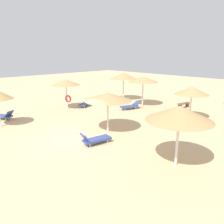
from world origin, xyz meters
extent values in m
plane|color=#D1B284|center=(0.00, 0.00, 0.00)|extent=(80.00, 80.00, 0.00)
cylinder|color=silver|center=(-6.99, 3.82, 1.20)|extent=(0.12, 0.12, 2.40)
cone|color=tan|center=(-6.99, 3.82, 2.56)|extent=(2.63, 2.63, 0.53)
torus|color=red|center=(-6.77, 3.82, 1.04)|extent=(0.71, 0.32, 0.70)
cylinder|color=silver|center=(0.31, 2.31, 1.14)|extent=(0.12, 0.12, 2.28)
cone|color=tan|center=(0.31, 2.31, 2.43)|extent=(3.16, 3.16, 0.50)
cylinder|color=silver|center=(-2.96, 10.09, 1.25)|extent=(0.12, 0.12, 2.51)
cone|color=tan|center=(-2.96, 10.09, 2.66)|extent=(2.98, 2.98, 0.50)
cylinder|color=silver|center=(2.73, 9.02, 1.07)|extent=(0.12, 0.12, 2.14)
cone|color=tan|center=(2.73, 9.02, 2.34)|extent=(2.63, 2.63, 0.59)
cylinder|color=silver|center=(-6.26, 10.76, 1.25)|extent=(0.12, 0.12, 2.49)
cone|color=tan|center=(-6.26, 10.76, 2.73)|extent=(2.89, 2.89, 0.68)
cylinder|color=silver|center=(6.04, 1.42, 1.17)|extent=(0.12, 0.12, 2.34)
cone|color=tan|center=(6.04, 1.42, 2.58)|extent=(3.07, 3.07, 0.69)
cube|color=#33478C|center=(-6.70, 5.68, 0.28)|extent=(1.41, 1.79, 0.12)
cube|color=#33478C|center=(-7.11, 6.37, 0.46)|extent=(0.82, 0.78, 0.31)
cylinder|color=silver|center=(-7.20, 6.09, 0.11)|extent=(0.06, 0.06, 0.22)
cylinder|color=silver|center=(-6.82, 6.31, 0.11)|extent=(0.06, 0.06, 0.22)
cylinder|color=silver|center=(-6.59, 5.06, 0.11)|extent=(0.06, 0.06, 0.22)
cylinder|color=silver|center=(-6.21, 5.28, 0.11)|extent=(0.06, 0.06, 0.22)
cube|color=#33478C|center=(1.42, 0.42, 0.28)|extent=(0.90, 1.78, 0.12)
cube|color=#33478C|center=(1.29, -0.37, 0.56)|extent=(0.69, 0.48, 0.49)
cylinder|color=silver|center=(1.54, -0.21, 0.11)|extent=(0.06, 0.06, 0.22)
cylinder|color=silver|center=(1.10, -0.14, 0.11)|extent=(0.06, 0.06, 0.22)
cylinder|color=silver|center=(1.73, 0.98, 0.11)|extent=(0.06, 0.06, 0.22)
cylinder|color=silver|center=(1.29, 1.04, 0.11)|extent=(0.06, 0.06, 0.22)
cube|color=#33478C|center=(-7.78, -1.84, 0.28)|extent=(1.81, 1.34, 0.12)
cube|color=#33478C|center=(-7.07, -1.48, 0.55)|extent=(0.66, 0.76, 0.47)
cylinder|color=silver|center=(-7.35, -1.38, 0.11)|extent=(0.06, 0.06, 0.22)
cylinder|color=silver|center=(-7.15, -1.77, 0.11)|extent=(0.06, 0.06, 0.22)
cube|color=#33478C|center=(-2.87, 8.00, 0.28)|extent=(1.10, 1.81, 0.12)
cube|color=#33478C|center=(-2.64, 8.77, 0.49)|extent=(0.76, 0.66, 0.37)
cylinder|color=silver|center=(-2.91, 8.64, 0.11)|extent=(0.06, 0.06, 0.22)
cylinder|color=silver|center=(-2.49, 8.51, 0.11)|extent=(0.06, 0.06, 0.22)
cylinder|color=silver|center=(-3.26, 7.49, 0.11)|extent=(0.06, 0.06, 0.22)
cylinder|color=silver|center=(-2.83, 7.36, 0.11)|extent=(0.06, 0.06, 0.22)
cube|color=brown|center=(0.41, 12.27, 0.45)|extent=(0.63, 1.54, 0.08)
cube|color=brown|center=(0.32, 11.72, 0.21)|extent=(0.37, 0.17, 0.41)
cube|color=brown|center=(0.49, 12.81, 0.21)|extent=(0.37, 0.17, 0.41)
camera|label=1|loc=(11.05, -7.60, 5.24)|focal=36.40mm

